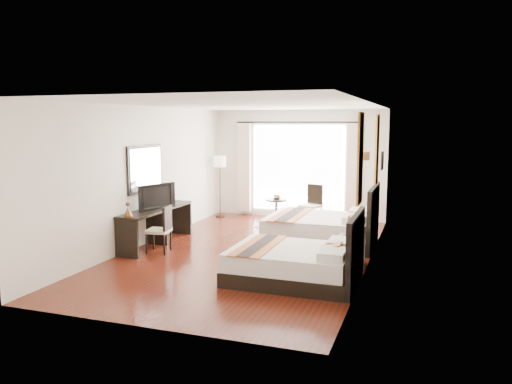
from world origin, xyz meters
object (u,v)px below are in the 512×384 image
(bed_far, at_px, (324,229))
(television, at_px, (154,196))
(console_desk, at_px, (157,226))
(fruit_bowl, at_px, (277,198))
(bed_near, at_px, (298,263))
(side_table, at_px, (276,211))
(floor_lamp, at_px, (220,165))
(desk_chair, at_px, (160,238))
(nightstand, at_px, (350,251))
(table_lamp, at_px, (354,223))
(vase, at_px, (348,236))
(window_chair, at_px, (311,212))

(bed_far, distance_m, television, 3.49)
(console_desk, relative_size, fruit_bowl, 10.97)
(bed_near, relative_size, fruit_bowl, 9.93)
(side_table, height_order, fruit_bowl, fruit_bowl)
(television, xyz_separation_m, floor_lamp, (0.01, 3.30, 0.35))
(television, height_order, side_table, television)
(desk_chair, bearing_deg, nightstand, 175.46)
(table_lamp, height_order, side_table, table_lamp)
(vase, relative_size, fruit_bowl, 0.72)
(television, xyz_separation_m, fruit_bowl, (1.66, 3.00, -0.39))
(window_chair, bearing_deg, console_desk, -18.94)
(desk_chair, height_order, window_chair, window_chair)
(bed_far, bearing_deg, side_table, 131.48)
(nightstand, relative_size, table_lamp, 1.51)
(bed_far, distance_m, nightstand, 1.60)
(console_desk, xyz_separation_m, television, (0.02, -0.10, 0.63))
(fruit_bowl, bearing_deg, nightstand, -54.14)
(side_table, bearing_deg, table_lamp, -52.44)
(vase, height_order, fruit_bowl, fruit_bowl)
(bed_near, relative_size, window_chair, 2.06)
(nightstand, distance_m, television, 4.01)
(floor_lamp, bearing_deg, console_desk, -90.59)
(table_lamp, distance_m, television, 3.98)
(bed_near, xyz_separation_m, floor_lamp, (-3.26, 4.56, 1.07))
(bed_far, xyz_separation_m, console_desk, (-3.20, -1.16, 0.06))
(floor_lamp, xyz_separation_m, side_table, (1.64, -0.32, -1.06))
(bed_far, xyz_separation_m, side_table, (-1.53, 1.73, -0.02))
(console_desk, xyz_separation_m, side_table, (1.67, 2.89, -0.08))
(floor_lamp, height_order, window_chair, floor_lamp)
(nightstand, distance_m, window_chair, 3.63)
(bed_near, distance_m, nightstand, 1.29)
(desk_chair, bearing_deg, console_desk, -63.92)
(bed_far, relative_size, table_lamp, 6.14)
(bed_near, distance_m, television, 3.58)
(bed_near, relative_size, floor_lamp, 1.24)
(bed_far, height_order, vase, bed_far)
(console_desk, xyz_separation_m, window_chair, (2.50, 3.07, -0.08))
(bed_near, distance_m, vase, 1.17)
(television, bearing_deg, nightstand, -71.75)
(floor_lamp, xyz_separation_m, window_chair, (2.47, -0.13, -1.07))
(floor_lamp, distance_m, fruit_bowl, 1.83)
(television, distance_m, floor_lamp, 3.32)
(bed_far, bearing_deg, window_chair, 110.11)
(console_desk, height_order, floor_lamp, floor_lamp)
(console_desk, bearing_deg, bed_near, -22.30)
(floor_lamp, bearing_deg, window_chair, -3.11)
(desk_chair, bearing_deg, bed_near, 155.30)
(table_lamp, relative_size, console_desk, 0.16)
(desk_chair, bearing_deg, television, -59.79)
(vase, bearing_deg, bed_far, 115.02)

